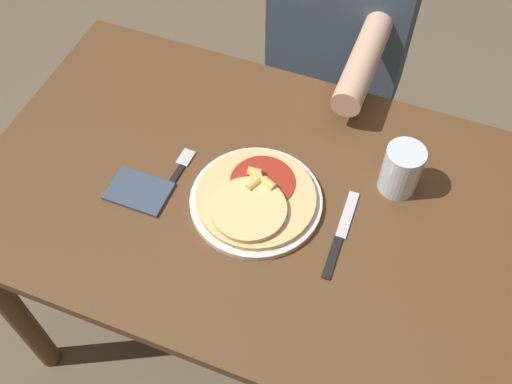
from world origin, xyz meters
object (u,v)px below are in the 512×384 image
object	(u,v)px
dining_table	(251,221)
person_diner	(341,39)
fork	(176,175)
drinking_glass	(401,170)
plate	(256,201)
knife	(340,235)
pizza	(255,198)

from	to	relation	value
dining_table	person_diner	xyz separation A→B (m)	(0.02, 0.65, 0.03)
fork	drinking_glass	size ratio (longest dim) A/B	1.50
plate	fork	xyz separation A→B (m)	(-0.19, 0.00, -0.00)
plate	drinking_glass	bearing A→B (deg)	29.59
dining_table	knife	xyz separation A→B (m)	(0.21, -0.04, 0.12)
drinking_glass	person_diner	world-z (taller)	person_diner
dining_table	knife	world-z (taller)	knife
pizza	person_diner	size ratio (longest dim) A/B	0.23
fork	knife	world-z (taller)	same
knife	drinking_glass	distance (m)	0.19
dining_table	plate	size ratio (longest dim) A/B	4.23
plate	knife	world-z (taller)	plate
fork	knife	distance (m)	0.38
dining_table	fork	distance (m)	0.21
person_diner	fork	bearing A→B (deg)	-105.98
dining_table	pizza	distance (m)	0.14
plate	pizza	distance (m)	0.02
plate	pizza	xyz separation A→B (m)	(-0.00, -0.01, 0.02)
pizza	fork	size ratio (longest dim) A/B	1.45
dining_table	knife	bearing A→B (deg)	-9.68
plate	person_diner	world-z (taller)	person_diner
dining_table	fork	world-z (taller)	fork
fork	person_diner	size ratio (longest dim) A/B	0.16
dining_table	knife	distance (m)	0.25
plate	fork	size ratio (longest dim) A/B	1.61
drinking_glass	fork	bearing A→B (deg)	-162.05
plate	person_diner	distance (m)	0.67
fork	person_diner	distance (m)	0.70
dining_table	knife	size ratio (longest dim) A/B	5.42
dining_table	drinking_glass	size ratio (longest dim) A/B	10.22
fork	plate	bearing A→B (deg)	-1.07
pizza	drinking_glass	world-z (taller)	drinking_glass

